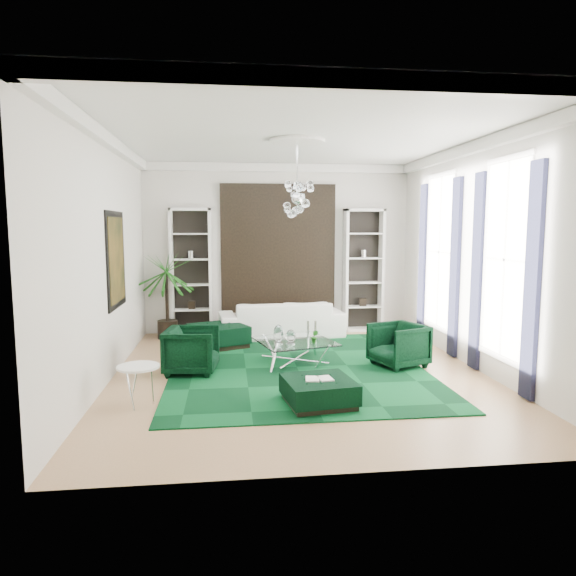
{
  "coord_description": "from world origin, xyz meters",
  "views": [
    {
      "loc": [
        -1.14,
        -8.15,
        2.39
      ],
      "look_at": [
        -0.13,
        0.5,
        1.35
      ],
      "focal_mm": 32.0,
      "sensor_mm": 36.0,
      "label": 1
    }
  ],
  "objects": [
    {
      "name": "floor",
      "position": [
        0.0,
        0.0,
        -0.01
      ],
      "size": [
        6.0,
        7.0,
        0.02
      ],
      "primitive_type": "cube",
      "color": "tan",
      "rests_on": "ground"
    },
    {
      "name": "ceiling",
      "position": [
        0.0,
        0.0,
        3.81
      ],
      "size": [
        6.0,
        7.0,
        0.02
      ],
      "primitive_type": "cube",
      "color": "white",
      "rests_on": "ground"
    },
    {
      "name": "wall_back",
      "position": [
        0.0,
        3.51,
        1.9
      ],
      "size": [
        6.0,
        0.02,
        3.8
      ],
      "primitive_type": "cube",
      "color": "silver",
      "rests_on": "ground"
    },
    {
      "name": "wall_front",
      "position": [
        0.0,
        -3.51,
        1.9
      ],
      "size": [
        6.0,
        0.02,
        3.8
      ],
      "primitive_type": "cube",
      "color": "silver",
      "rests_on": "ground"
    },
    {
      "name": "wall_left",
      "position": [
        -3.01,
        0.0,
        1.9
      ],
      "size": [
        0.02,
        7.0,
        3.8
      ],
      "primitive_type": "cube",
      "color": "silver",
      "rests_on": "ground"
    },
    {
      "name": "wall_right",
      "position": [
        3.01,
        0.0,
        1.9
      ],
      "size": [
        0.02,
        7.0,
        3.8
      ],
      "primitive_type": "cube",
      "color": "silver",
      "rests_on": "ground"
    },
    {
      "name": "crown_molding",
      "position": [
        0.0,
        0.0,
        3.7
      ],
      "size": [
        6.0,
        7.0,
        0.18
      ],
      "primitive_type": null,
      "color": "white",
      "rests_on": "ceiling"
    },
    {
      "name": "ceiling_medallion",
      "position": [
        0.0,
        0.3,
        3.77
      ],
      "size": [
        0.9,
        0.9,
        0.05
      ],
      "primitive_type": "cylinder",
      "color": "white",
      "rests_on": "ceiling"
    },
    {
      "name": "tapestry",
      "position": [
        0.0,
        3.46,
        1.9
      ],
      "size": [
        2.5,
        0.06,
        2.8
      ],
      "primitive_type": "cube",
      "color": "black",
      "rests_on": "wall_back"
    },
    {
      "name": "shelving_left",
      "position": [
        -1.95,
        3.31,
        1.4
      ],
      "size": [
        0.9,
        0.38,
        2.8
      ],
      "primitive_type": null,
      "color": "white",
      "rests_on": "floor"
    },
    {
      "name": "shelving_right",
      "position": [
        1.95,
        3.31,
        1.4
      ],
      "size": [
        0.9,
        0.38,
        2.8
      ],
      "primitive_type": null,
      "color": "white",
      "rests_on": "floor"
    },
    {
      "name": "painting",
      "position": [
        -2.97,
        0.6,
        1.85
      ],
      "size": [
        0.04,
        1.3,
        1.6
      ],
      "primitive_type": "cube",
      "color": "black",
      "rests_on": "wall_left"
    },
    {
      "name": "window_near",
      "position": [
        2.99,
        -0.9,
        1.9
      ],
      "size": [
        0.03,
        1.1,
        2.9
      ],
      "primitive_type": "cube",
      "color": "white",
      "rests_on": "wall_right"
    },
    {
      "name": "curtain_near_a",
      "position": [
        2.96,
        -1.68,
        1.65
      ],
      "size": [
        0.07,
        0.3,
        3.25
      ],
      "primitive_type": "cube",
      "color": "black",
      "rests_on": "floor"
    },
    {
      "name": "curtain_near_b",
      "position": [
        2.96,
        -0.12,
        1.65
      ],
      "size": [
        0.07,
        0.3,
        3.25
      ],
      "primitive_type": "cube",
      "color": "black",
      "rests_on": "floor"
    },
    {
      "name": "window_far",
      "position": [
        2.99,
        1.5,
        1.9
      ],
      "size": [
        0.03,
        1.1,
        2.9
      ],
      "primitive_type": "cube",
      "color": "white",
      "rests_on": "wall_right"
    },
    {
      "name": "curtain_far_a",
      "position": [
        2.96,
        0.72,
        1.65
      ],
      "size": [
        0.07,
        0.3,
        3.25
      ],
      "primitive_type": "cube",
      "color": "black",
      "rests_on": "floor"
    },
    {
      "name": "curtain_far_b",
      "position": [
        2.96,
        2.28,
        1.65
      ],
      "size": [
        0.07,
        0.3,
        3.25
      ],
      "primitive_type": "cube",
      "color": "black",
      "rests_on": "floor"
    },
    {
      "name": "rug",
      "position": [
        0.0,
        0.3,
        0.01
      ],
      "size": [
        4.2,
        5.0,
        0.02
      ],
      "primitive_type": "cube",
      "color": "black",
      "rests_on": "floor"
    },
    {
      "name": "sofa",
      "position": [
        0.0,
        2.85,
        0.39
      ],
      "size": [
        2.75,
        1.28,
        0.78
      ],
      "primitive_type": "imported",
      "rotation": [
        0.0,
        0.0,
        3.23
      ],
      "color": "white",
      "rests_on": "floor"
    },
    {
      "name": "armchair_left",
      "position": [
        -1.75,
        0.2,
        0.38
      ],
      "size": [
        0.93,
        0.91,
        0.76
      ],
      "primitive_type": "imported",
      "rotation": [
        0.0,
        0.0,
        1.45
      ],
      "color": "black",
      "rests_on": "floor"
    },
    {
      "name": "armchair_right",
      "position": [
        1.75,
        0.2,
        0.37
      ],
      "size": [
        1.05,
        1.04,
        0.75
      ],
      "primitive_type": "imported",
      "rotation": [
        0.0,
        0.0,
        -1.2
      ],
      "color": "black",
      "rests_on": "floor"
    },
    {
      "name": "coffee_table",
      "position": [
        0.0,
        0.55,
        0.21
      ],
      "size": [
        1.5,
        1.5,
        0.42
      ],
      "primitive_type": null,
      "rotation": [
        0.0,
        0.0,
        0.25
      ],
      "color": "white",
      "rests_on": "floor"
    },
    {
      "name": "ottoman_side",
      "position": [
        -1.35,
        2.0,
        0.22
      ],
      "size": [
        1.32,
        1.32,
        0.44
      ],
      "primitive_type": "cube",
      "rotation": [
        0.0,
        0.0,
        0.42
      ],
      "color": "black",
      "rests_on": "floor"
    },
    {
      "name": "ottoman_front",
      "position": [
        0.05,
        -1.55,
        0.18
      ],
      "size": [
        1.0,
        1.0,
        0.36
      ],
      "primitive_type": "cube",
      "rotation": [
        0.0,
        0.0,
        0.14
      ],
      "color": "black",
      "rests_on": "floor"
    },
    {
      "name": "book",
      "position": [
        0.05,
        -1.55,
        0.37
      ],
      "size": [
        0.37,
        0.25,
        0.03
      ],
      "primitive_type": "cube",
      "color": "white",
      "rests_on": "ottoman_front"
    },
    {
      "name": "side_table",
      "position": [
        -2.35,
        -1.3,
        0.27
      ],
      "size": [
        0.57,
        0.57,
        0.54
      ],
      "primitive_type": "cylinder",
      "rotation": [
        0.0,
        0.0,
        -0.02
      ],
      "color": "white",
      "rests_on": "floor"
    },
    {
      "name": "palm",
      "position": [
        -2.45,
        2.95,
        1.18
      ],
      "size": [
        1.9,
        1.9,
        2.36
      ],
      "primitive_type": null,
      "rotation": [
        0.0,
        0.0,
        -0.37
      ],
      "color": "#195A15",
      "rests_on": "floor"
    },
    {
      "name": "chandelier",
      "position": [
        0.0,
        0.3,
        2.85
      ],
      "size": [
        0.98,
        0.98,
        0.69
      ],
      "primitive_type": null,
      "rotation": [
        0.0,
        0.0,
        -0.36
      ],
      "color": "white",
      "rests_on": "ceiling"
    },
    {
      "name": "table_plant",
      "position": [
        0.31,
        0.29,
        0.54
      ],
      "size": [
        0.16,
        0.15,
        0.23
      ],
      "primitive_type": "imported",
      "rotation": [
        0.0,
        0.0,
        -0.43
      ],
      "color": "#195A15",
      "rests_on": "coffee_table"
    }
  ]
}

